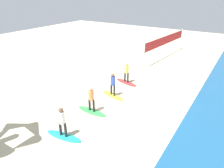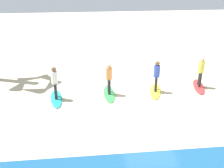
{
  "view_description": "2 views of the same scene",
  "coord_description": "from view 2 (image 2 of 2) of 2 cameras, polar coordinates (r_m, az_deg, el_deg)",
  "views": [
    {
      "loc": [
        10.52,
        5.1,
        6.95
      ],
      "look_at": [
        -0.05,
        -1.69,
        1.28
      ],
      "focal_mm": 33.84,
      "sensor_mm": 36.0,
      "label": 1
    },
    {
      "loc": [
        3.02,
        10.8,
        6.19
      ],
      "look_at": [
        1.67,
        -1.5,
        0.81
      ],
      "focal_mm": 43.64,
      "sensor_mm": 36.0,
      "label": 2
    }
  ],
  "objects": [
    {
      "name": "surfer_red",
      "position": [
        15.49,
        18.15,
        2.87
      ],
      "size": [
        0.32,
        0.45,
        1.64
      ],
      "color": "#232328",
      "rests_on": "surfboard_red"
    },
    {
      "name": "surfboard_yellow",
      "position": [
        14.73,
        9.08,
        -1.46
      ],
      "size": [
        1.12,
        2.17,
        0.09
      ],
      "primitive_type": "ellipsoid",
      "rotation": [
        0.0,
        0.0,
        1.29
      ],
      "color": "yellow",
      "rests_on": "ground"
    },
    {
      "name": "surfer_yellow",
      "position": [
        14.35,
        9.33,
        2.14
      ],
      "size": [
        0.32,
        0.45,
        1.64
      ],
      "color": "#232328",
      "rests_on": "surfboard_yellow"
    },
    {
      "name": "surfboard_red",
      "position": [
        15.85,
        17.7,
        -0.49
      ],
      "size": [
        1.08,
        2.17,
        0.09
      ],
      "primitive_type": "ellipsoid",
      "rotation": [
        0.0,
        0.0,
        1.31
      ],
      "color": "red",
      "rests_on": "ground"
    },
    {
      "name": "surfer_teal",
      "position": [
        13.63,
        -11.93,
        0.76
      ],
      "size": [
        0.32,
        0.46,
        1.64
      ],
      "color": "#232328",
      "rests_on": "surfboard_teal"
    },
    {
      "name": "surfboard_teal",
      "position": [
        14.03,
        -11.59,
        -2.98
      ],
      "size": [
        0.81,
        2.15,
        0.09
      ],
      "primitive_type": "ellipsoid",
      "rotation": [
        0.0,
        0.0,
        1.69
      ],
      "color": "teal",
      "rests_on": "ground"
    },
    {
      "name": "surfboard_green",
      "position": [
        14.25,
        -0.61,
        -2.03
      ],
      "size": [
        0.59,
        2.11,
        0.09
      ],
      "primitive_type": "ellipsoid",
      "rotation": [
        0.0,
        0.0,
        1.55
      ],
      "color": "green",
      "rests_on": "ground"
    },
    {
      "name": "ground_plane",
      "position": [
        12.81,
        8.21,
        -5.65
      ],
      "size": [
        60.0,
        60.0,
        0.0
      ],
      "primitive_type": "plane",
      "color": "beige"
    },
    {
      "name": "surfer_green",
      "position": [
        13.86,
        -0.63,
        1.68
      ],
      "size": [
        0.32,
        0.46,
        1.64
      ],
      "color": "#232328",
      "rests_on": "surfboard_green"
    }
  ]
}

